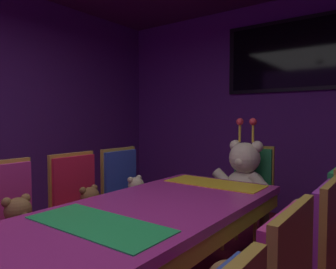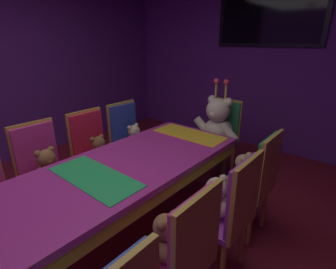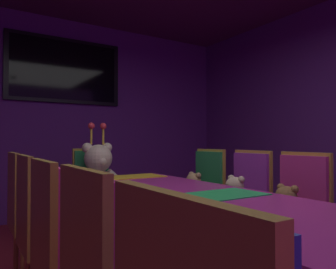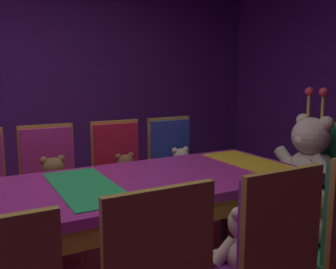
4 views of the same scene
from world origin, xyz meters
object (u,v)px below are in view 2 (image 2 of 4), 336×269
chair_right_4 (258,176)px  teddy_right_4 (242,172)px  banquet_table (96,187)px  teddy_left_4 (135,138)px  throne_chair (223,129)px  king_teddy_bear (217,124)px  chair_left_4 (127,134)px  chair_left_2 (41,163)px  chair_right_3 (233,207)px  teddy_left_2 (48,168)px  chair_left_3 (91,146)px  chair_right_2 (185,250)px  teddy_right_2 (165,239)px  wall_tv (270,13)px  teddy_left_3 (99,151)px  teddy_right_3 (215,199)px

chair_right_4 → teddy_right_4: size_ratio=3.06×
banquet_table → teddy_right_4: (0.69, 1.05, -0.07)m
teddy_left_4 → throne_chair: throne_chair is taller
king_teddy_bear → chair_left_4: bearing=-47.6°
chair_left_2 → chair_right_4: bearing=32.9°
chair_right_4 → chair_right_3: bearing=93.4°
teddy_left_2 → teddy_right_4: size_ratio=1.06×
chair_left_2 → chair_left_3: (0.01, 0.55, 0.00)m
chair_right_3 → king_teddy_bear: (-0.86, 1.26, 0.12)m
chair_right_2 → throne_chair: same height
chair_left_3 → chair_left_2: bearing=-90.9°
teddy_left_4 → king_teddy_bear: (0.68, 0.76, 0.13)m
chair_right_4 → throne_chair: bearing=-47.2°
chair_left_2 → teddy_right_2: 1.53m
chair_right_3 → teddy_right_2: bearing=72.3°
chair_right_3 → wall_tv: (-0.86, 2.59, 1.45)m
chair_left_2 → teddy_left_4: (0.16, 1.06, -0.01)m
teddy_left_2 → chair_right_3: (1.56, 0.55, -0.00)m
teddy_right_2 → wall_tv: (-0.69, 3.12, 1.46)m
throne_chair → chair_left_3: bearing=-30.2°
chair_left_4 → chair_right_2: (1.66, -1.04, 0.00)m
teddy_right_4 → throne_chair: (-0.69, 0.90, 0.01)m
chair_right_2 → throne_chair: size_ratio=1.00×
chair_left_2 → chair_right_2: (1.68, 0.02, 0.00)m
teddy_left_2 → teddy_left_3: bearing=89.3°
teddy_left_3 → chair_right_4: size_ratio=0.31×
teddy_left_4 → teddy_right_3: 1.49m
teddy_left_2 → teddy_right_3: teddy_left_2 is taller
chair_left_4 → chair_right_3: 1.76m
chair_right_2 → chair_right_4: (-0.01, 1.07, 0.00)m
teddy_left_2 → wall_tv: (0.69, 3.14, 1.45)m
throne_chair → wall_tv: bearing=180.0°
teddy_right_2 → chair_right_4: chair_right_4 is taller
banquet_table → chair_left_4: size_ratio=2.85×
chair_right_3 → teddy_left_4: bearing=-18.2°
teddy_right_4 → chair_right_2: bearing=98.2°
chair_right_3 → king_teddy_bear: bearing=-55.7°
chair_right_4 → king_teddy_bear: size_ratio=1.23×
throne_chair → banquet_table: bearing=-0.0°
chair_right_3 → chair_right_2: bearing=87.4°
chair_left_2 → wall_tv: (0.84, 3.14, 1.45)m
chair_right_3 → teddy_right_4: size_ratio=3.06×
chair_left_3 → wall_tv: 3.08m
chair_left_4 → throne_chair: 1.24m
chair_left_2 → chair_left_4: same height
teddy_left_3 → wall_tv: (0.69, 2.59, 1.47)m
teddy_left_3 → teddy_right_3: bearing=-0.1°
teddy_right_4 → king_teddy_bear: king_teddy_bear is taller
teddy_right_3 → chair_right_2: bearing=102.9°
teddy_left_3 → throne_chair: throne_chair is taller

